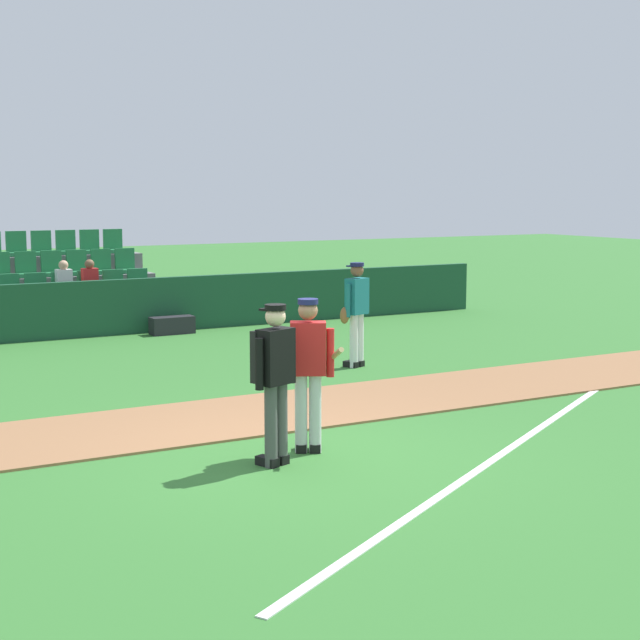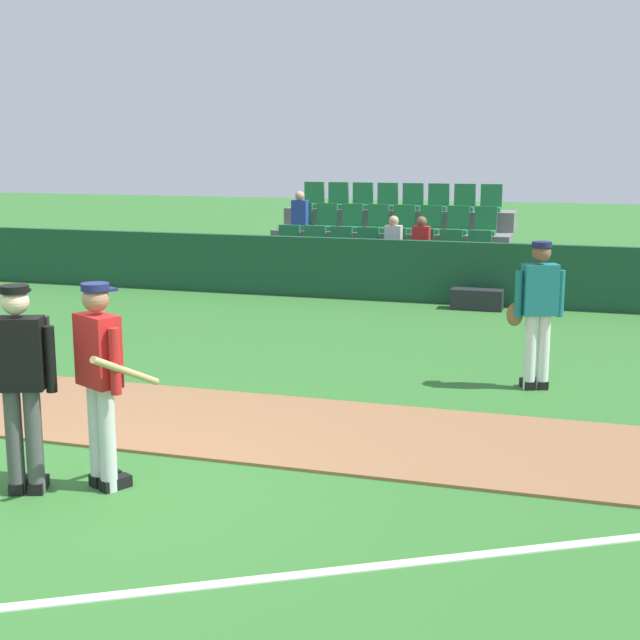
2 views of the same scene
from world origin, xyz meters
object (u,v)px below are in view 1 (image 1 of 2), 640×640
runner_teal_jersey (356,310)px  equipment_bag (172,325)px  umpire_home_plate (274,375)px  batter_red_jersey (309,369)px

runner_teal_jersey → equipment_bag: (-1.34, 5.09, -0.78)m
umpire_home_plate → equipment_bag: 10.01m
umpire_home_plate → equipment_bag: umpire_home_plate is taller
umpire_home_plate → equipment_bag: (2.48, 9.67, -0.82)m
equipment_bag → batter_red_jersey: bearing=-101.5°
batter_red_jersey → runner_teal_jersey: same height
umpire_home_plate → batter_red_jersey: bearing=25.9°
batter_red_jersey → equipment_bag: batter_red_jersey is taller
batter_red_jersey → equipment_bag: (1.91, 9.39, -0.79)m
runner_teal_jersey → equipment_bag: size_ratio=1.96×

